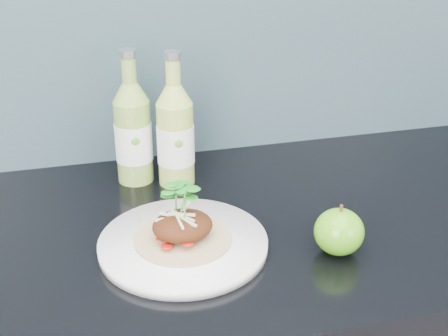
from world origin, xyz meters
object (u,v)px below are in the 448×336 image
(cider_bottle_left, at_px, (133,133))
(green_apple, at_px, (339,232))
(dinner_plate, at_px, (183,244))
(cider_bottle_right, at_px, (175,135))

(cider_bottle_left, bearing_deg, green_apple, -46.79)
(dinner_plate, relative_size, cider_bottle_left, 1.32)
(dinner_plate, height_order, green_apple, green_apple)
(dinner_plate, distance_m, cider_bottle_right, 0.24)
(green_apple, distance_m, cider_bottle_left, 0.42)
(dinner_plate, xyz_separation_m, green_apple, (0.23, -0.07, 0.03))
(green_apple, height_order, cider_bottle_right, cider_bottle_right)
(dinner_plate, height_order, cider_bottle_right, cider_bottle_right)
(green_apple, xyz_separation_m, cider_bottle_left, (-0.27, 0.32, 0.06))
(cider_bottle_left, height_order, cider_bottle_right, same)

